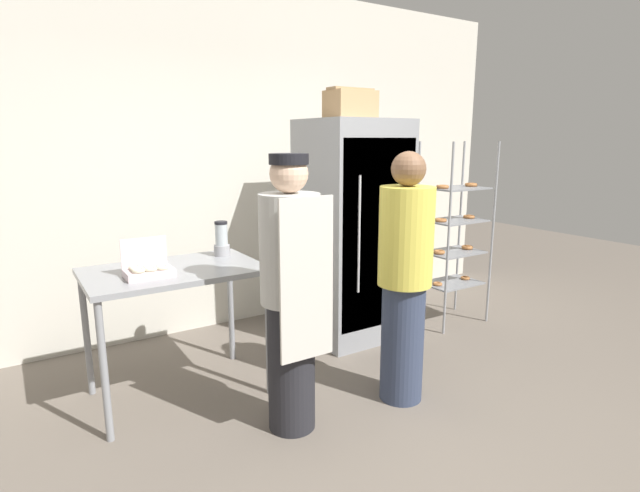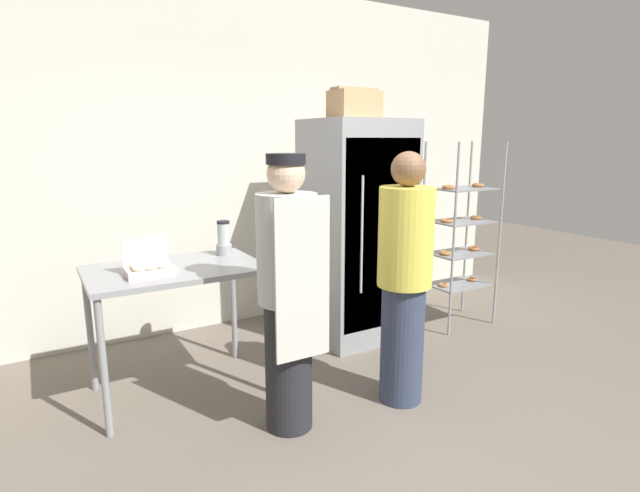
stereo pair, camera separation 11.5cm
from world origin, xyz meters
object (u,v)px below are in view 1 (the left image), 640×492
object	(u,v)px
refrigerator	(352,231)
cardboard_storage_box	(350,104)
baking_rack	(454,235)
person_baker	(291,292)
person_customer	(405,278)
blender_pitcher	(222,240)
donut_box	(148,270)

from	to	relation	value
refrigerator	cardboard_storage_box	world-z (taller)	cardboard_storage_box
baking_rack	cardboard_storage_box	xyz separation A→B (m)	(-1.11, 0.16, 1.15)
baking_rack	person_baker	distance (m)	2.32
person_baker	person_customer	size ratio (longest dim) A/B	1.00
blender_pitcher	cardboard_storage_box	world-z (taller)	cardboard_storage_box
refrigerator	person_customer	world-z (taller)	refrigerator
person_customer	donut_box	bearing A→B (deg)	152.55
refrigerator	person_baker	size ratio (longest dim) A/B	1.14
donut_box	blender_pitcher	bearing A→B (deg)	26.58
person_customer	baking_rack	bearing A→B (deg)	31.55
donut_box	cardboard_storage_box	world-z (taller)	cardboard_storage_box
donut_box	cardboard_storage_box	size ratio (longest dim) A/B	0.75
baking_rack	person_baker	world-z (taller)	baking_rack
cardboard_storage_box	person_customer	world-z (taller)	cardboard_storage_box
baking_rack	person_baker	size ratio (longest dim) A/B	1.03
refrigerator	cardboard_storage_box	size ratio (longest dim) A/B	4.98
baking_rack	person_customer	xyz separation A→B (m)	(-1.39, -0.85, -0.01)
donut_box	baking_rack	bearing A→B (deg)	2.22
cardboard_storage_box	person_customer	distance (m)	1.57
person_baker	person_customer	distance (m)	0.80
blender_pitcher	cardboard_storage_box	size ratio (longest dim) A/B	0.67
refrigerator	person_customer	distance (m)	1.18
person_customer	cardboard_storage_box	bearing A→B (deg)	74.26
donut_box	person_baker	distance (m)	0.92
refrigerator	person_customer	xyz separation A→B (m)	(-0.39, -1.11, -0.10)
donut_box	person_customer	world-z (taller)	person_customer
refrigerator	person_baker	bearing A→B (deg)	-139.37
baking_rack	donut_box	bearing A→B (deg)	-177.78
donut_box	person_customer	distance (m)	1.62
refrigerator	donut_box	xyz separation A→B (m)	(-1.83, -0.37, -0.00)
baking_rack	person_baker	bearing A→B (deg)	-160.74
baking_rack	donut_box	world-z (taller)	baking_rack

